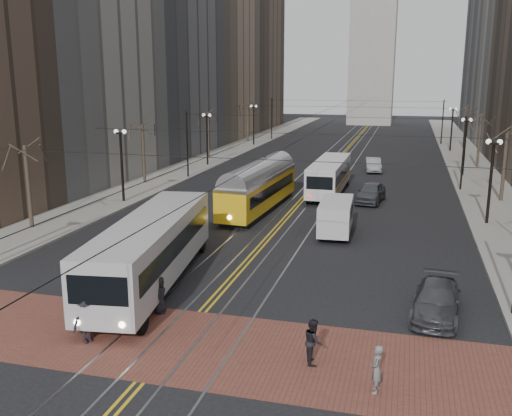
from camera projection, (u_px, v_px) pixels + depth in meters
The scene contains 22 objects.
ground at pixel (210, 304), 25.54m from camera, with size 260.00×260.00×0.00m, color black.
sidewalk_left at pixel (217, 156), 71.64m from camera, with size 5.00×140.00×0.15m, color gray.
sidewalk_right at pixel (469, 166), 64.10m from camera, with size 5.00×140.00×0.15m, color gray.
crosswalk_band at pixel (175, 343), 21.77m from camera, with size 25.00×6.00×0.01m, color brown.
streetcar_rails at pixel (336, 162), 67.89m from camera, with size 4.80×130.00×0.02m, color gray.
centre_lines at pixel (336, 162), 67.88m from camera, with size 0.42×130.00×0.01m, color gold.
building_left_mid at pixel (138, 18), 71.40m from camera, with size 16.00×20.00×34.00m, color slate.
building_left_far at pixel (232, 22), 108.36m from camera, with size 16.00×20.00×40.00m, color brown.
lamp_posts at pixel (315, 156), 51.96m from camera, with size 27.60×57.20×5.60m.
street_trees at pixel (325, 148), 58.08m from camera, with size 31.68×53.28×5.60m.
trolley_wires at pixel (324, 139), 57.46m from camera, with size 25.96×120.00×6.60m.
transit_bus at pixel (152, 252), 27.57m from camera, with size 2.75×13.20×3.30m, color #B9B9B9.
streetcar at pixel (259, 191), 43.01m from camera, with size 2.32×12.48×2.94m, color yellow.
rear_bus at pixel (329, 177), 49.06m from camera, with size 2.40×11.04×2.88m, color silver.
cargo_van at pixel (336, 218), 36.35m from camera, with size 1.94×5.03×2.23m, color silver.
sedan_grey at pixel (371, 192), 45.85m from camera, with size 1.90×4.72×1.61m, color #414449.
sedan_silver at pixel (373, 165), 60.67m from camera, with size 1.54×4.40×1.45m, color #989A9F.
sedan_parked at pixel (437, 301), 24.11m from camera, with size 1.90×4.68×1.36m, color #3D3F44.
pedestrian_a at pixel (160, 295), 24.37m from camera, with size 0.79×0.52×1.62m, color black.
pedestrian_b at pixel (377, 369), 18.20m from camera, with size 0.59×0.39×1.61m, color slate.
pedestrian_c at pixel (313, 341), 20.09m from camera, with size 0.80×0.62×1.64m, color black.
pedestrian_d at pixel (87, 320), 21.64m from camera, with size 1.19×0.68×1.83m, color black.
Camera 1 is at (8.18, -22.56, 9.95)m, focal length 40.00 mm.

